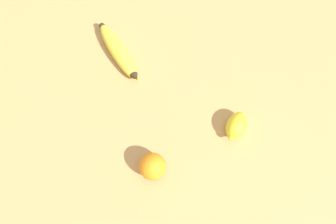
% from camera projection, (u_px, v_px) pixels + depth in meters
% --- Properties ---
extents(ground_plane, '(3.00, 3.00, 0.00)m').
position_uv_depth(ground_plane, '(200.00, 88.00, 0.89)').
color(ground_plane, tan).
extents(banana, '(0.21, 0.09, 0.04)m').
position_uv_depth(banana, '(119.00, 52.00, 0.91)').
color(banana, yellow).
rests_on(banana, ground_plane).
extents(orange, '(0.07, 0.07, 0.07)m').
position_uv_depth(orange, '(153.00, 166.00, 0.79)').
color(orange, orange).
rests_on(orange, ground_plane).
extents(lemon, '(0.09, 0.09, 0.05)m').
position_uv_depth(lemon, '(236.00, 126.00, 0.83)').
color(lemon, yellow).
rests_on(lemon, ground_plane).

